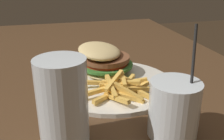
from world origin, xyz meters
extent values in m
cube|color=#4C331E|center=(0.00, 0.00, 0.73)|extent=(1.66, 1.25, 0.03)
cylinder|color=#392616|center=(0.76, -0.55, 0.36)|extent=(0.07, 0.07, 0.71)
cylinder|color=silver|center=(0.02, -0.21, 0.75)|extent=(0.31, 0.31, 0.01)
ellipsoid|color=#E0C17F|center=(0.08, -0.21, 0.77)|extent=(0.17, 0.15, 0.02)
cylinder|color=#38752D|center=(0.08, -0.21, 0.78)|extent=(0.18, 0.18, 0.01)
cylinder|color=red|center=(0.08, -0.21, 0.79)|extent=(0.15, 0.15, 0.01)
cylinder|color=brown|center=(0.08, -0.21, 0.80)|extent=(0.16, 0.16, 0.01)
ellipsoid|color=#E0C17F|center=(0.09, -0.19, 0.82)|extent=(0.17, 0.15, 0.04)
cube|color=gold|center=(-0.08, -0.22, 0.76)|extent=(0.05, 0.06, 0.03)
cube|color=gold|center=(-0.03, -0.22, 0.78)|extent=(0.06, 0.02, 0.01)
cube|color=gold|center=(-0.07, -0.26, 0.76)|extent=(0.05, 0.04, 0.02)
cube|color=gold|center=(0.00, -0.24, 0.77)|extent=(0.05, 0.06, 0.03)
cube|color=gold|center=(-0.04, -0.25, 0.76)|extent=(0.03, 0.06, 0.03)
cube|color=gold|center=(-0.04, -0.20, 0.79)|extent=(0.06, 0.06, 0.03)
cube|color=gold|center=(-0.04, -0.21, 0.78)|extent=(0.05, 0.08, 0.02)
cube|color=gold|center=(-0.07, -0.22, 0.77)|extent=(0.06, 0.06, 0.03)
cube|color=gold|center=(-0.06, -0.25, 0.77)|extent=(0.02, 0.06, 0.02)
cube|color=gold|center=(-0.05, -0.25, 0.76)|extent=(0.03, 0.07, 0.03)
cube|color=gold|center=(-0.07, -0.20, 0.76)|extent=(0.05, 0.07, 0.02)
cube|color=gold|center=(-0.05, -0.19, 0.78)|extent=(0.07, 0.01, 0.03)
cube|color=gold|center=(-0.04, -0.21, 0.77)|extent=(0.02, 0.09, 0.03)
cube|color=gold|center=(-0.05, -0.17, 0.77)|extent=(0.03, 0.09, 0.01)
cube|color=gold|center=(0.00, -0.17, 0.77)|extent=(0.02, 0.08, 0.02)
cube|color=gold|center=(-0.02, -0.24, 0.77)|extent=(0.03, 0.07, 0.02)
cube|color=gold|center=(-0.05, -0.21, 0.78)|extent=(0.01, 0.07, 0.01)
cube|color=gold|center=(0.00, -0.24, 0.76)|extent=(0.05, 0.05, 0.02)
cube|color=gold|center=(-0.08, -0.19, 0.77)|extent=(0.07, 0.04, 0.02)
cube|color=gold|center=(-0.07, -0.17, 0.76)|extent=(0.05, 0.06, 0.02)
cylinder|color=silver|center=(-0.18, -0.08, 0.82)|extent=(0.08, 0.08, 0.15)
cylinder|color=#B26B19|center=(-0.18, -0.08, 0.80)|extent=(0.07, 0.07, 0.12)
cylinder|color=silver|center=(-0.20, -0.26, 0.79)|extent=(0.09, 0.09, 0.10)
cylinder|color=#EFA819|center=(-0.20, -0.26, 0.78)|extent=(0.08, 0.08, 0.08)
cylinder|color=black|center=(-0.21, -0.28, 0.84)|extent=(0.04, 0.02, 0.19)
ellipsoid|color=silver|center=(0.21, -0.13, 0.75)|extent=(0.05, 0.06, 0.02)
cube|color=silver|center=(0.21, -0.22, 0.75)|extent=(0.01, 0.13, 0.00)
camera|label=1|loc=(-0.56, -0.06, 1.03)|focal=42.00mm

